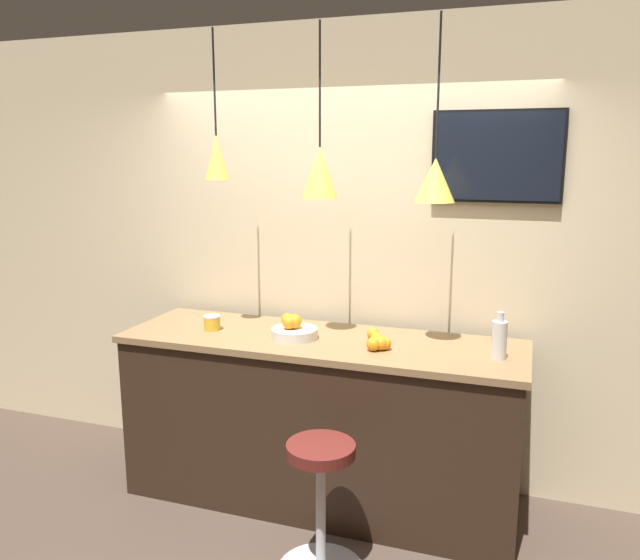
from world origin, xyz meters
TOP-DOWN VIEW (x-y plane):
  - back_wall at (0.00, 1.18)m, footprint 8.00×0.06m
  - service_counter at (0.00, 0.70)m, footprint 2.37×0.73m
  - bar_stool at (0.23, 0.04)m, footprint 0.45×0.45m
  - fruit_bowl at (-0.15, 0.66)m, footprint 0.27×0.27m
  - orange_pile at (0.36, 0.64)m, footprint 0.18×0.28m
  - juice_bottle at (1.01, 0.66)m, footprint 0.08×0.08m
  - spread_jar at (-0.69, 0.66)m, footprint 0.10×0.10m
  - pendant_lamp_left at (-0.64, 0.70)m, footprint 0.14×0.14m
  - pendant_lamp_middle at (0.00, 0.70)m, footprint 0.20×0.20m
  - pendant_lamp_right at (0.64, 0.70)m, footprint 0.21×0.21m
  - mounted_tv at (0.92, 1.12)m, footprint 0.74×0.04m

SIDE VIEW (x-z plane):
  - bar_stool at x=0.23m, z-range 0.08..0.79m
  - service_counter at x=0.00m, z-range 0.00..1.04m
  - orange_pile at x=0.36m, z-range 1.03..1.11m
  - spread_jar at x=-0.69m, z-range 1.03..1.12m
  - fruit_bowl at x=-0.15m, z-range 1.01..1.16m
  - juice_bottle at x=1.01m, z-range 1.01..1.27m
  - back_wall at x=0.00m, z-range 0.00..2.90m
  - pendant_lamp_right at x=0.64m, z-range 1.49..2.44m
  - pendant_lamp_middle at x=0.00m, z-range 1.53..2.47m
  - pendant_lamp_left at x=-0.64m, z-range 1.66..2.51m
  - mounted_tv at x=0.92m, z-range 1.82..2.35m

